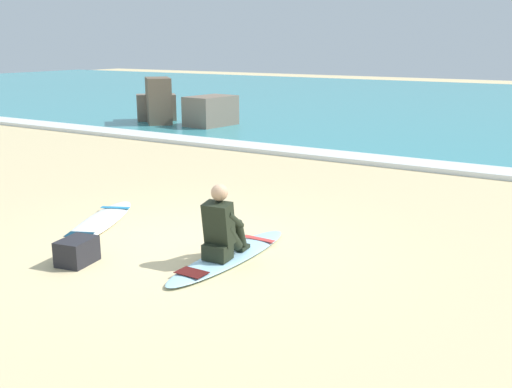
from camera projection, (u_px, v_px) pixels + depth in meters
ground_plane at (190, 248)px, 8.12m from camera, size 80.00×80.00×0.00m
sea at (492, 107)px, 25.17m from camera, size 80.00×28.00×0.10m
breaking_foam at (375, 160)px, 13.85m from camera, size 80.00×0.90×0.11m
surfboard_main at (230, 256)px, 7.72m from camera, size 0.57×2.47×0.08m
surfer_seated at (222, 229)px, 7.50m from camera, size 0.41×0.73×0.95m
surfboard_spare_near at (100, 221)px, 9.19m from camera, size 1.44×2.38×0.08m
rock_outcrop_distant at (179, 108)px, 19.55m from camera, size 3.70×2.01×1.57m
beach_bag at (77, 251)px, 7.52m from camera, size 0.44×0.53×0.32m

